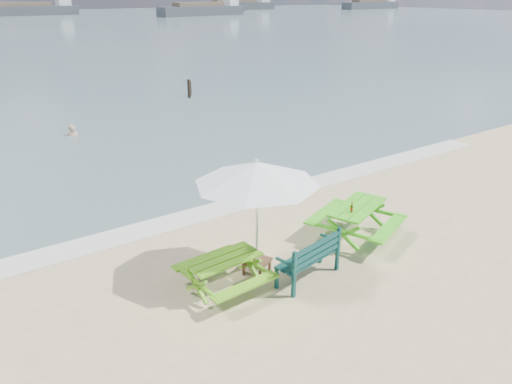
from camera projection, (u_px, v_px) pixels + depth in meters
foam_strip at (213, 210)px, 13.14m from camera, size 22.00×0.90×0.01m
picnic_table_left at (224, 274)px, 9.57m from camera, size 1.52×1.67×0.68m
picnic_table_right at (356, 222)px, 11.57m from camera, size 2.25×2.36×0.81m
park_bench at (308, 266)px, 9.94m from camera, size 1.55×0.76×0.92m
side_table at (257, 266)px, 10.17m from camera, size 0.65×0.65×0.32m
patio_umbrella at (257, 173)px, 9.41m from camera, size 3.23×3.23×2.41m
beer_bottle at (352, 209)px, 11.07m from camera, size 0.06×0.06×0.24m
swimmer at (74, 144)px, 20.17m from camera, size 0.66×0.51×1.58m
mooring_pilings at (190, 90)px, 27.17m from camera, size 0.56×0.76×1.20m
cargo_ships at (158, 8)px, 131.37m from camera, size 172.56×41.29×4.40m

